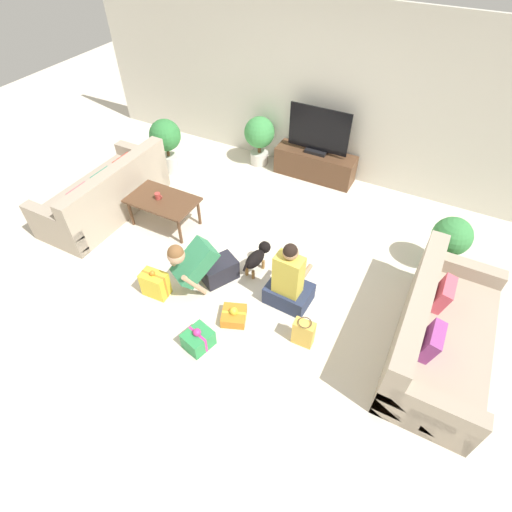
{
  "coord_description": "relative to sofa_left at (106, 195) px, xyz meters",
  "views": [
    {
      "loc": [
        1.83,
        -3.2,
        3.8
      ],
      "look_at": [
        0.25,
        -0.2,
        0.45
      ],
      "focal_mm": 28.0,
      "sensor_mm": 36.0,
      "label": 1
    }
  ],
  "objects": [
    {
      "name": "gift_bag_a",
      "position": [
        3.52,
        -0.8,
        -0.12
      ],
      "size": [
        0.23,
        0.15,
        0.36
      ],
      "rotation": [
        0.0,
        0.0,
        0.03
      ],
      "color": "#E5B74C",
      "rests_on": "ground_plane"
    },
    {
      "name": "gift_box_b",
      "position": [
        1.65,
        -0.99,
        -0.12
      ],
      "size": [
        0.32,
        0.22,
        0.4
      ],
      "rotation": [
        0.0,
        0.0,
        0.06
      ],
      "color": "yellow",
      "rests_on": "ground_plane"
    },
    {
      "name": "potted_plant_corner_left",
      "position": [
        0.14,
        1.34,
        0.29
      ],
      "size": [
        0.51,
        0.51,
        0.91
      ],
      "color": "beige",
      "rests_on": "ground_plane"
    },
    {
      "name": "tv_console",
      "position": [
        2.39,
        2.32,
        -0.06
      ],
      "size": [
        1.32,
        0.4,
        0.46
      ],
      "color": "brown",
      "rests_on": "ground_plane"
    },
    {
      "name": "sofa_right",
      "position": [
        4.79,
        -0.26,
        -0.0
      ],
      "size": [
        0.89,
        1.98,
        0.82
      ],
      "rotation": [
        0.0,
        0.0,
        1.57
      ],
      "color": "tan",
      "rests_on": "ground_plane"
    },
    {
      "name": "ground_plane",
      "position": [
        2.4,
        -0.04,
        -0.29
      ],
      "size": [
        16.0,
        16.0,
        0.0
      ],
      "primitive_type": "plane",
      "color": "beige"
    },
    {
      "name": "potted_plant_corner_right",
      "position": [
        4.65,
        1.08,
        0.22
      ],
      "size": [
        0.48,
        0.48,
        0.79
      ],
      "color": "#336B84",
      "rests_on": "ground_plane"
    },
    {
      "name": "dog",
      "position": [
        2.56,
        -0.04,
        -0.06
      ],
      "size": [
        0.22,
        0.56,
        0.35
      ],
      "rotation": [
        0.0,
        0.0,
        3.0
      ],
      "color": "black",
      "rests_on": "ground_plane"
    },
    {
      "name": "person_kneeling",
      "position": [
        2.1,
        -0.61,
        0.07
      ],
      "size": [
        0.65,
        0.85,
        0.82
      ],
      "rotation": [
        0.0,
        0.0,
        -0.49
      ],
      "color": "#23232D",
      "rests_on": "ground_plane"
    },
    {
      "name": "gift_box_a",
      "position": [
        2.69,
        -0.89,
        -0.22
      ],
      "size": [
        0.36,
        0.37,
        0.2
      ],
      "rotation": [
        0.0,
        0.0,
        0.38
      ],
      "color": "orange",
      "rests_on": "ground_plane"
    },
    {
      "name": "coffee_table",
      "position": [
        0.95,
        0.14,
        0.11
      ],
      "size": [
        0.98,
        0.59,
        0.45
      ],
      "color": "brown",
      "rests_on": "ground_plane"
    },
    {
      "name": "wall_back",
      "position": [
        2.4,
        2.59,
        1.01
      ],
      "size": [
        8.4,
        0.06,
        2.6
      ],
      "color": "beige",
      "rests_on": "ground_plane"
    },
    {
      "name": "tv",
      "position": [
        2.39,
        2.32,
        0.5
      ],
      "size": [
        0.99,
        0.2,
        0.74
      ],
      "color": "black",
      "rests_on": "tv_console"
    },
    {
      "name": "sofa_left",
      "position": [
        0.0,
        0.0,
        0.0
      ],
      "size": [
        0.89,
        1.98,
        0.82
      ],
      "rotation": [
        0.0,
        0.0,
        -1.57
      ],
      "color": "tan",
      "rests_on": "ground_plane"
    },
    {
      "name": "potted_plant_back_left",
      "position": [
        1.38,
        2.27,
        0.23
      ],
      "size": [
        0.51,
        0.51,
        0.84
      ],
      "color": "beige",
      "rests_on": "ground_plane"
    },
    {
      "name": "gift_box_c",
      "position": [
        2.52,
        -1.37,
        -0.18
      ],
      "size": [
        0.33,
        0.35,
        0.28
      ],
      "rotation": [
        0.0,
        0.0,
        -0.26
      ],
      "color": "#2D934C",
      "rests_on": "ground_plane"
    },
    {
      "name": "person_sitting",
      "position": [
        3.13,
        -0.36,
        0.05
      ],
      "size": [
        0.54,
        0.49,
        0.96
      ],
      "rotation": [
        0.0,
        0.0,
        3.09
      ],
      "color": "#283351",
      "rests_on": "ground_plane"
    },
    {
      "name": "mug",
      "position": [
        0.9,
        0.13,
        0.2
      ],
      "size": [
        0.12,
        0.08,
        0.09
      ],
      "color": "#B23D38",
      "rests_on": "coffee_table"
    }
  ]
}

